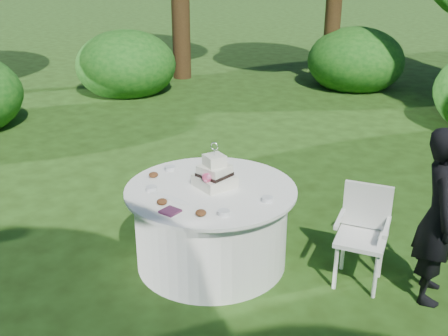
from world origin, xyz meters
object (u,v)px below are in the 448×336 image
at_px(napkins, 170,211).
at_px(chair, 363,227).
at_px(guest, 440,216).
at_px(table, 211,225).
at_px(cake, 214,175).

relative_size(napkins, chair, 0.16).
distance_m(guest, table, 1.98).
xyz_separation_m(guest, chair, (-0.58, -0.13, -0.24)).
bearing_deg(napkins, guest, 36.02).
bearing_deg(chair, guest, 12.55).
xyz_separation_m(guest, table, (-1.81, -0.71, -0.37)).
xyz_separation_m(table, cake, (0.01, 0.05, 0.50)).
height_order(napkins, chair, chair).
bearing_deg(cake, chair, 23.45).
height_order(cake, chair, cake).
distance_m(guest, cake, 1.93).
relative_size(guest, table, 0.97).
bearing_deg(cake, table, -96.30).
bearing_deg(chair, cake, -156.55).
relative_size(guest, cake, 3.55).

